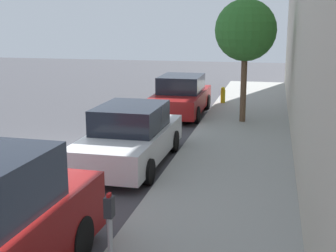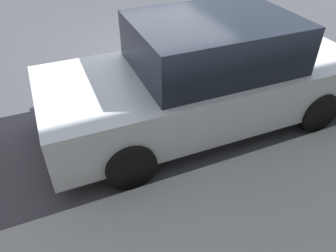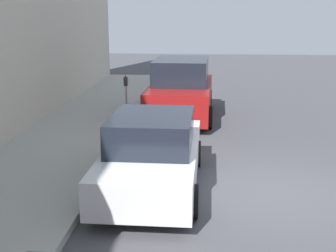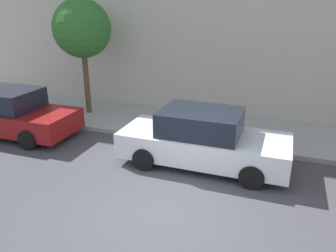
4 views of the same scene
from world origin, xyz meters
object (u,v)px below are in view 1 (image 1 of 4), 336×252
parked_sedan_third (181,96)px  parking_meter_near (110,230)px  parked_sedan_second (130,137)px  fire_hydrant (223,95)px  street_tree (246,31)px

parked_sedan_third → parking_meter_near: parked_sedan_third is taller
parked_sedan_second → fire_hydrant: bearing=80.7°
parking_meter_near → parked_sedan_second: bearing=104.8°
parking_meter_near → fire_hydrant: size_ratio=1.95×
parked_sedan_second → street_tree: 6.33m
parking_meter_near → fire_hydrant: bearing=90.4°
parked_sedan_third → street_tree: street_tree is taller
parked_sedan_third → parking_meter_near: bearing=-83.0°
fire_hydrant → parked_sedan_third: bearing=-123.1°
street_tree → fire_hydrant: street_tree is taller
parking_meter_near → fire_hydrant: (-0.10, 14.63, -0.49)m
parked_sedan_second → parked_sedan_third: size_ratio=1.00×
street_tree → parked_sedan_second: bearing=-115.9°
parking_meter_near → street_tree: size_ratio=0.32×
parked_sedan_second → street_tree: size_ratio=1.07×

